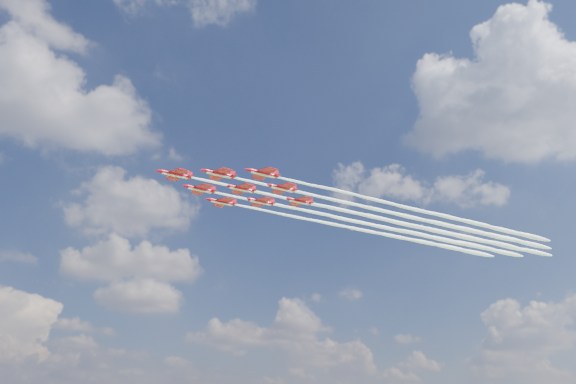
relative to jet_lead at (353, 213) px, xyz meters
name	(u,v)px	position (x,y,z in m)	size (l,w,h in m)	color
jet_lead	(353,213)	(0.00, 0.00, 0.00)	(128.34, 20.34, 2.66)	red
jet_row2_port	(390,212)	(10.81, -5.32, 0.00)	(128.34, 20.34, 2.66)	red
jet_row2_starb	(364,223)	(9.22, 7.75, 0.00)	(128.34, 20.34, 2.66)	red
jet_row3_port	(427,212)	(21.62, -10.64, 0.00)	(128.34, 20.34, 2.66)	red
jet_row3_centre	(399,223)	(20.03, 2.43, 0.00)	(128.34, 20.34, 2.66)	red
jet_row3_starb	(375,233)	(18.45, 15.50, 0.00)	(128.34, 20.34, 2.66)	red
jet_row4_port	(435,222)	(30.84, -2.89, 0.00)	(128.34, 20.34, 2.66)	red
jet_row4_starb	(408,232)	(29.26, 10.18, 0.00)	(128.34, 20.34, 2.66)	red
jet_tail	(442,232)	(40.07, 4.86, 0.00)	(128.34, 20.34, 2.66)	red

